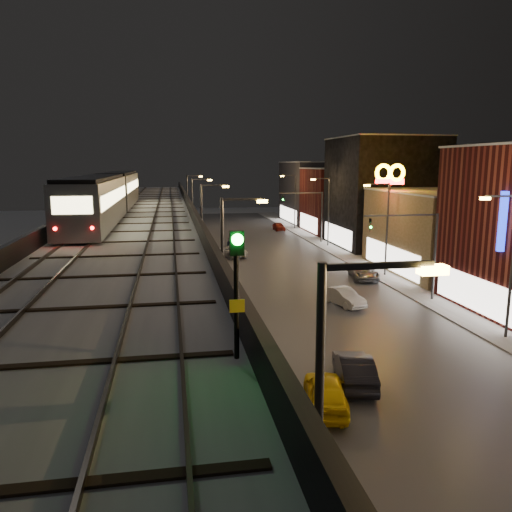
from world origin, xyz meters
TOP-DOWN VIEW (x-y plane):
  - ground at (0.00, 0.00)m, footprint 220.00×220.00m
  - road_surface at (7.50, 35.00)m, footprint 17.00×120.00m
  - sidewalk_right at (17.50, 35.00)m, footprint 4.00×120.00m
  - under_viaduct_pavement at (-6.00, 35.00)m, footprint 11.00×120.00m
  - elevated_viaduct at (-6.00, 31.84)m, footprint 9.00×100.00m
  - viaduct_trackbed at (-6.01, 31.97)m, footprint 8.40×100.00m
  - viaduct_parapet_streetside at (-1.65, 32.00)m, footprint 0.30×100.00m
  - viaduct_parapet_far at (-10.35, 32.00)m, footprint 0.30×100.00m
  - building_c at (23.99, 32.00)m, footprint 12.20×15.20m
  - building_d at (23.99, 48.00)m, footprint 12.20×13.20m
  - building_e at (23.99, 62.00)m, footprint 12.20×12.20m
  - building_f at (23.99, 76.00)m, footprint 12.20×16.20m
  - streetlight_left_0 at (-0.43, -5.00)m, footprint 2.57×0.28m
  - streetlight_left_1 at (-0.43, 13.00)m, footprint 2.57×0.28m
  - streetlight_right_1 at (16.73, 13.00)m, footprint 2.56×0.28m
  - streetlight_left_2 at (-0.43, 31.00)m, footprint 2.57×0.28m
  - streetlight_right_2 at (16.73, 31.00)m, footprint 2.56×0.28m
  - streetlight_left_3 at (-0.43, 49.00)m, footprint 2.57×0.28m
  - streetlight_right_3 at (16.73, 49.00)m, footprint 2.56×0.28m
  - streetlight_left_4 at (-0.43, 67.00)m, footprint 2.57×0.28m
  - streetlight_right_4 at (16.73, 67.00)m, footprint 2.56×0.28m
  - traffic_light_rig_a at (15.84, 22.00)m, footprint 6.10×0.34m
  - traffic_light_rig_b at (15.84, 52.00)m, footprint 6.10×0.34m
  - subway_train at (-8.50, 30.85)m, footprint 2.79×34.29m
  - rail_signal at (-2.10, -3.56)m, footprint 0.32×0.42m
  - car_taxi at (3.13, 6.21)m, footprint 2.66×4.71m
  - car_near_white at (5.26, 8.32)m, footprint 2.47×4.87m
  - car_mid_silver at (3.47, 43.54)m, footprint 3.55×5.24m
  - car_mid_dark at (4.87, 51.37)m, footprint 2.63×4.67m
  - car_far_white at (0.98, 65.85)m, footprint 2.06×4.13m
  - car_onc_silver at (9.49, 21.72)m, footprint 2.52×4.30m
  - car_onc_dark at (14.41, 30.01)m, footprint 3.21×5.35m
  - car_onc_red at (13.94, 65.44)m, footprint 1.59×3.92m
  - sign_mcdonalds at (18.00, 33.07)m, footprint 3.20×0.52m
  - sign_carwash at (18.50, 15.29)m, footprint 1.74×0.35m

SIDE VIEW (x-z plane):
  - ground at x=0.00m, z-range 0.00..0.00m
  - road_surface at x=7.50m, z-range 0.00..0.06m
  - under_viaduct_pavement at x=-6.00m, z-range 0.00..0.06m
  - sidewalk_right at x=17.50m, z-range 0.00..0.14m
  - car_mid_dark at x=4.87m, z-range 0.00..1.28m
  - car_mid_silver at x=3.47m, z-range 0.00..1.33m
  - car_onc_red at x=13.94m, z-range 0.00..1.33m
  - car_onc_silver at x=9.49m, z-range 0.00..1.34m
  - car_far_white at x=0.98m, z-range 0.00..1.35m
  - car_onc_dark at x=14.41m, z-range 0.00..1.39m
  - car_taxi at x=3.13m, z-range 0.00..1.51m
  - car_near_white at x=5.26m, z-range 0.00..1.53m
  - building_c at x=23.99m, z-range 0.00..8.16m
  - traffic_light_rig_a at x=15.84m, z-range 1.00..8.00m
  - traffic_light_rig_b at x=15.84m, z-range 1.00..8.00m
  - building_e at x=23.99m, z-range 0.00..10.16m
  - streetlight_left_0 at x=-0.43m, z-range 0.74..9.74m
  - streetlight_left_1 at x=-0.43m, z-range 0.74..9.74m
  - streetlight_right_1 at x=16.73m, z-range 0.74..9.74m
  - streetlight_left_2 at x=-0.43m, z-range 0.74..9.74m
  - streetlight_right_2 at x=16.73m, z-range 0.74..9.74m
  - streetlight_left_3 at x=-0.43m, z-range 0.74..9.74m
  - streetlight_right_3 at x=16.73m, z-range 0.74..9.74m
  - streetlight_left_4 at x=-0.43m, z-range 0.74..9.74m
  - streetlight_right_4 at x=16.73m, z-range 0.74..9.74m
  - building_f at x=23.99m, z-range 0.00..11.16m
  - elevated_viaduct at x=-6.00m, z-range 2.47..8.77m
  - viaduct_trackbed at x=-6.01m, z-range 6.23..6.55m
  - sign_carwash at x=18.50m, z-range 1.90..10.95m
  - viaduct_parapet_streetside at x=-1.65m, z-range 6.30..7.40m
  - viaduct_parapet_far at x=-10.35m, z-range 6.30..7.40m
  - building_d at x=23.99m, z-range 0.00..14.16m
  - subway_train at x=-8.50m, z-range 6.61..9.94m
  - rail_signal at x=-2.10m, z-range 7.21..10.01m
  - sign_mcdonalds at x=18.00m, z-range 3.49..14.27m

